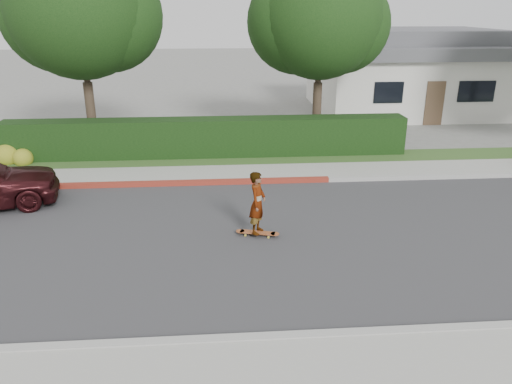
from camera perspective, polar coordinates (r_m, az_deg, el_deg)
ground at (r=12.68m, az=7.69°, el=-5.03°), size 120.00×120.00×0.00m
road at (r=12.68m, az=7.69°, el=-5.01°), size 60.00×8.00×0.01m
curb_near at (r=9.23m, az=13.00°, el=-15.53°), size 60.00×0.20×0.15m
sidewalk_near at (r=8.57m, az=14.80°, el=-19.07°), size 60.00×1.60×0.12m
curb_far at (r=16.39m, az=4.84°, el=1.35°), size 60.00×0.20×0.15m
curb_red_section at (r=16.37m, az=-12.72°, el=0.90°), size 12.00×0.21×0.15m
sidewalk_far at (r=17.23m, az=4.37°, el=2.28°), size 60.00×1.60×0.12m
planting_strip at (r=18.75m, az=3.66°, el=3.78°), size 60.00×1.60×0.10m
hedge at (r=18.97m, az=-5.61°, el=6.11°), size 15.00×1.00×1.50m
flowering_shrub at (r=20.07m, az=-26.06°, el=3.67°), size 1.40×1.00×0.90m
tree_left at (r=20.48m, az=-19.47°, el=18.95°), size 5.99×5.21×8.00m
tree_center at (r=20.77m, az=7.25°, el=18.89°), size 5.66×4.84×7.44m
house at (r=29.34m, az=17.22°, el=13.08°), size 10.60×8.60×4.30m
skateboard at (r=12.53m, az=0.17°, el=-4.68°), size 1.11×0.49×0.10m
skateboarder at (r=12.21m, az=0.18°, el=-1.24°), size 0.57×0.68×1.58m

